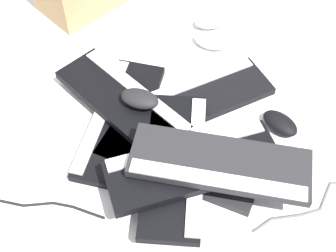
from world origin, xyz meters
TOP-DOWN VIEW (x-y plane):
  - ground_plane at (0.00, 0.00)m, footprint 3.20×3.20m
  - keyboard_0 at (0.13, 0.04)m, footprint 0.18×0.45m
  - keyboard_1 at (-0.06, 0.15)m, footprint 0.46×0.25m
  - keyboard_2 at (-0.08, -0.08)m, footprint 0.44×0.38m
  - keyboard_3 at (-0.05, 0.18)m, footprint 0.19×0.45m
  - keyboard_4 at (-0.10, 0.19)m, footprint 0.46×0.34m
  - keyboard_5 at (-0.16, 0.20)m, footprint 0.44×0.16m
  - keyboard_6 at (0.13, 0.00)m, footprint 0.45×0.38m
  - mouse_0 at (-0.08, -0.32)m, footprint 0.12×0.09m
  - mouse_1 at (-0.32, -0.02)m, footprint 0.13×0.12m
  - mouse_2 at (0.26, 0.41)m, footprint 0.13×0.10m
  - mouse_3 at (-0.07, -0.42)m, footprint 0.13×0.10m
  - mouse_4 at (0.08, 0.01)m, footprint 0.12×0.08m
  - cable_1 at (0.36, 0.31)m, footprint 0.52×0.13m

SIDE VIEW (x-z plane):
  - ground_plane at x=0.00m, z-range 0.00..0.00m
  - cable_1 at x=0.36m, z-range 0.00..0.01m
  - keyboard_0 at x=0.13m, z-range 0.00..0.03m
  - keyboard_1 at x=-0.06m, z-range 0.00..0.03m
  - keyboard_2 at x=-0.08m, z-range 0.00..0.03m
  - mouse_0 at x=-0.08m, z-range 0.00..0.04m
  - mouse_1 at x=-0.32m, z-range 0.00..0.04m
  - mouse_2 at x=0.26m, z-range 0.00..0.04m
  - mouse_3 at x=-0.07m, z-range 0.00..0.04m
  - keyboard_3 at x=-0.05m, z-range 0.03..0.06m
  - keyboard_6 at x=0.13m, z-range 0.03..0.06m
  - keyboard_4 at x=-0.10m, z-range 0.06..0.09m
  - mouse_4 at x=0.08m, z-range 0.06..0.10m
  - keyboard_5 at x=-0.16m, z-range 0.09..0.12m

